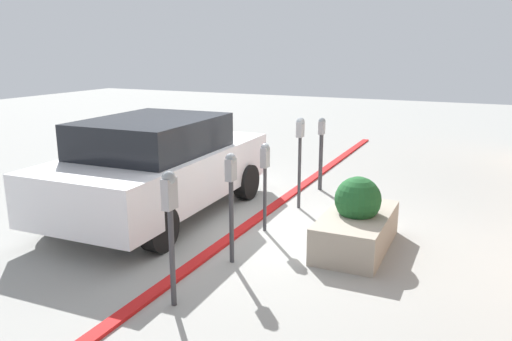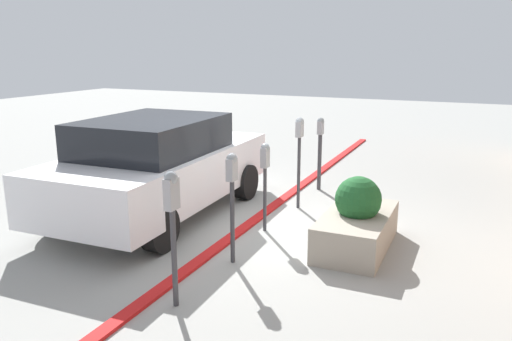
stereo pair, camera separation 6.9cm
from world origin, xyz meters
name	(u,v)px [view 2 (the right image)]	position (x,y,z in m)	size (l,w,h in m)	color
ground_plane	(251,228)	(0.00, 0.00, 0.00)	(40.00, 40.00, 0.00)	#999993
curb_strip	(246,226)	(0.00, 0.08, 0.02)	(15.76, 0.16, 0.04)	red
parking_meter_nearest	(172,211)	(-2.39, -0.25, 1.03)	(0.17, 0.14, 1.43)	#38383D
parking_meter_second	(232,187)	(-1.19, -0.30, 0.97)	(0.15, 0.13, 1.39)	#38383D
parking_meter_middle	(265,168)	(-0.01, -0.22, 0.94)	(0.15, 0.12, 1.30)	#38383D
parking_meter_fourth	(299,143)	(1.21, -0.30, 1.10)	(0.16, 0.13, 1.52)	#38383D
parking_meter_farthest	(320,144)	(2.42, -0.28, 0.87)	(0.15, 0.13, 1.36)	#38383D
planter_box	(357,223)	(-0.09, -1.59, 0.35)	(1.64, 0.82, 0.98)	#A39989
parked_car_front	(158,165)	(-0.02, 1.60, 0.81)	(4.23, 2.02, 1.56)	silver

